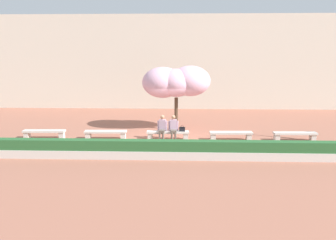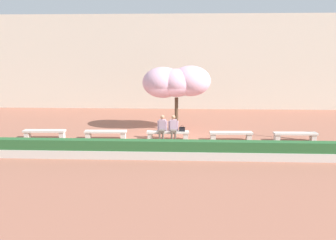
# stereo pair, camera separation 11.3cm
# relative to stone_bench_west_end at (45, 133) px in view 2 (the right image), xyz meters

# --- Properties ---
(ground_plane) EXTENTS (100.00, 100.00, 0.00)m
(ground_plane) POSITION_rel_stone_bench_west_end_xyz_m (6.48, 0.00, -0.31)
(ground_plane) COLOR #9E604C
(building_facade) EXTENTS (30.28, 4.00, 7.37)m
(building_facade) POSITION_rel_stone_bench_west_end_xyz_m (6.48, 11.67, 3.37)
(building_facade) COLOR beige
(building_facade) RESTS_ON ground
(stone_bench_west_end) EXTENTS (2.18, 0.49, 0.45)m
(stone_bench_west_end) POSITION_rel_stone_bench_west_end_xyz_m (0.00, 0.00, 0.00)
(stone_bench_west_end) COLOR beige
(stone_bench_west_end) RESTS_ON ground
(stone_bench_near_west) EXTENTS (2.18, 0.49, 0.45)m
(stone_bench_near_west) POSITION_rel_stone_bench_west_end_xyz_m (3.24, 0.00, 0.00)
(stone_bench_near_west) COLOR beige
(stone_bench_near_west) RESTS_ON ground
(stone_bench_center) EXTENTS (2.18, 0.49, 0.45)m
(stone_bench_center) POSITION_rel_stone_bench_west_end_xyz_m (6.48, 0.00, 0.00)
(stone_bench_center) COLOR beige
(stone_bench_center) RESTS_ON ground
(stone_bench_near_east) EXTENTS (2.18, 0.49, 0.45)m
(stone_bench_near_east) POSITION_rel_stone_bench_west_end_xyz_m (9.72, 0.00, 0.00)
(stone_bench_near_east) COLOR beige
(stone_bench_near_east) RESTS_ON ground
(stone_bench_east_end) EXTENTS (2.18, 0.49, 0.45)m
(stone_bench_east_end) POSITION_rel_stone_bench_west_end_xyz_m (12.97, 0.00, 0.00)
(stone_bench_east_end) COLOR beige
(stone_bench_east_end) RESTS_ON ground
(person_seated_left) EXTENTS (0.51, 0.70, 1.29)m
(person_seated_left) POSITION_rel_stone_bench_west_end_xyz_m (6.19, -0.05, 0.38)
(person_seated_left) COLOR black
(person_seated_left) RESTS_ON ground
(person_seated_right) EXTENTS (0.51, 0.70, 1.29)m
(person_seated_right) POSITION_rel_stone_bench_west_end_xyz_m (6.77, -0.05, 0.38)
(person_seated_right) COLOR black
(person_seated_right) RESTS_ON ground
(handbag) EXTENTS (0.30, 0.15, 0.34)m
(handbag) POSITION_rel_stone_bench_west_end_xyz_m (7.22, 0.00, 0.27)
(handbag) COLOR black
(handbag) RESTS_ON stone_bench_center
(cherry_tree_main) EXTENTS (3.91, 2.47, 3.71)m
(cherry_tree_main) POSITION_rel_stone_bench_west_end_xyz_m (6.85, 2.35, 2.46)
(cherry_tree_main) COLOR #473323
(cherry_tree_main) RESTS_ON ground
(planter_hedge_foreground) EXTENTS (19.30, 0.50, 0.80)m
(planter_hedge_foreground) POSITION_rel_stone_bench_west_end_xyz_m (6.48, -3.12, 0.07)
(planter_hedge_foreground) COLOR beige
(planter_hedge_foreground) RESTS_ON ground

